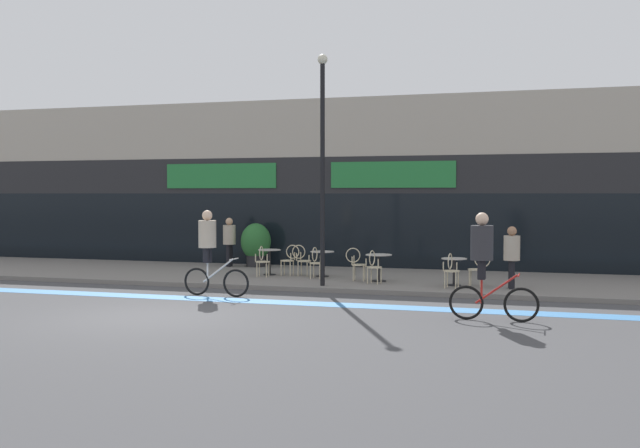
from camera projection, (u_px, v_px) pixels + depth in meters
The scene contains 22 objects.
ground_plane at pixel (153, 316), 15.31m from camera, with size 120.00×120.00×0.00m, color #424244.
sidewalk_slab at pixel (275, 276), 22.25m from camera, with size 40.00×5.50×0.12m, color slate.
storefront_facade at pixel (321, 185), 26.65m from camera, with size 40.00×4.06×5.64m.
bike_lane_stripe at pixel (208, 299), 17.79m from camera, with size 36.00×0.70×0.01m, color #3D7AB7.
bistro_table_0 at pixel (270, 257), 21.99m from camera, with size 0.66×0.66×0.75m.
bistro_table_1 at pixel (322, 258), 21.57m from camera, with size 0.69×0.69×0.73m.
bistro_table_2 at pixel (379, 262), 20.38m from camera, with size 0.72×0.72×0.74m.
bistro_table_3 at pixel (454, 266), 19.42m from camera, with size 0.66×0.66×0.72m.
cafe_chair_0_near at pixel (262, 259), 21.39m from camera, with size 0.44×0.59×0.90m.
cafe_chair_0_side at pixel (290, 258), 21.81m from camera, with size 0.58×0.41×0.90m.
cafe_chair_1_near at pixel (316, 260), 20.98m from camera, with size 0.42×0.58×0.90m.
cafe_chair_1_side at pixel (302, 258), 21.76m from camera, with size 0.58×0.41×0.90m.
cafe_chair_2_near at pixel (373, 264), 19.78m from camera, with size 0.45×0.60×0.90m.
cafe_chair_2_side at pixel (356, 262), 20.55m from camera, with size 0.59×0.44×0.90m.
cafe_chair_3_near at pixel (451, 268), 18.83m from camera, with size 0.44×0.59×0.90m.
cafe_chair_3_side at pixel (479, 266), 19.24m from camera, with size 0.58×0.42×0.90m.
planter_pot at pixel (256, 244), 24.53m from camera, with size 0.99×0.99×1.42m.
lamp_post at pixel (323, 155), 19.30m from camera, with size 0.26×0.26×5.97m.
cyclist_0 at pixel (210, 247), 18.31m from camera, with size 1.75×0.49×2.11m.
cyclist_1 at pixel (485, 258), 14.74m from camera, with size 1.75×0.48×2.14m.
pedestrian_near_end at pixel (512, 252), 18.76m from camera, with size 0.47×0.47×1.57m.
pedestrian_far_end at pixel (229, 238), 24.51m from camera, with size 0.44×0.44×1.60m.
Camera 1 is at (7.65, -13.60, 2.51)m, focal length 42.00 mm.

